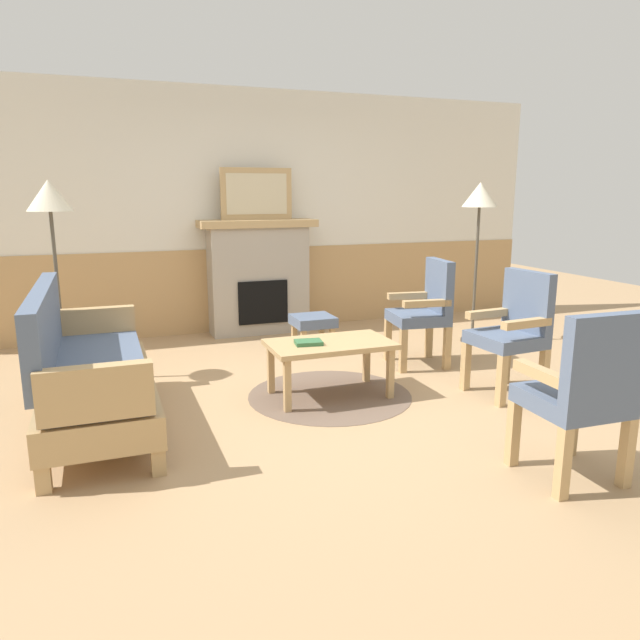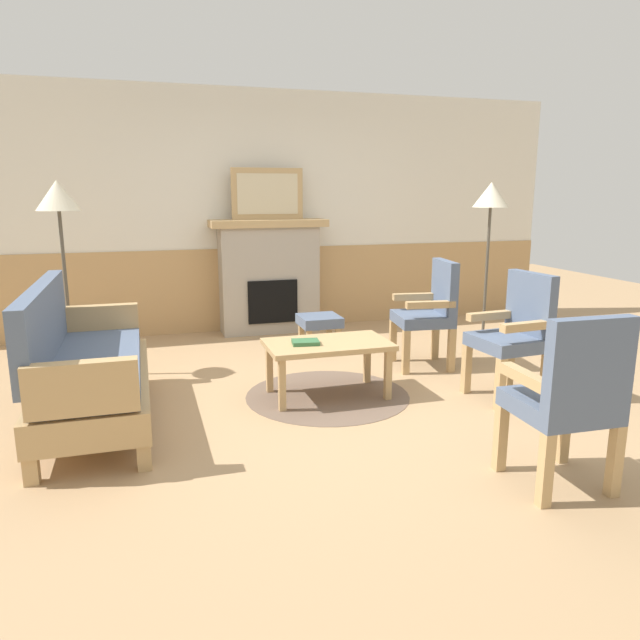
# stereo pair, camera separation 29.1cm
# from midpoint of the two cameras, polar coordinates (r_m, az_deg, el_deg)

# --- Properties ---
(ground_plane) EXTENTS (14.00, 14.00, 0.00)m
(ground_plane) POSITION_cam_midpoint_polar(r_m,az_deg,el_deg) (4.67, -0.29, -7.48)
(ground_plane) COLOR tan
(wall_back) EXTENTS (7.20, 0.14, 2.70)m
(wall_back) POSITION_cam_midpoint_polar(r_m,az_deg,el_deg) (6.90, -7.87, 9.95)
(wall_back) COLOR silver
(wall_back) RESTS_ON ground_plane
(fireplace) EXTENTS (1.30, 0.44, 1.28)m
(fireplace) POSITION_cam_midpoint_polar(r_m,az_deg,el_deg) (6.72, -7.24, 4.27)
(fireplace) COLOR #A39989
(fireplace) RESTS_ON ground_plane
(framed_picture) EXTENTS (0.80, 0.04, 0.56)m
(framed_picture) POSITION_cam_midpoint_polar(r_m,az_deg,el_deg) (6.65, -7.45, 12.03)
(framed_picture) COLOR tan
(framed_picture) RESTS_ON fireplace
(couch) EXTENTS (0.70, 1.80, 0.98)m
(couch) POSITION_cam_midpoint_polar(r_m,az_deg,el_deg) (4.30, -23.27, -4.74)
(couch) COLOR tan
(couch) RESTS_ON ground_plane
(coffee_table) EXTENTS (0.96, 0.56, 0.44)m
(coffee_table) POSITION_cam_midpoint_polar(r_m,az_deg,el_deg) (4.59, -0.85, -2.79)
(coffee_table) COLOR tan
(coffee_table) RESTS_ON ground_plane
(round_rug) EXTENTS (1.30, 1.30, 0.01)m
(round_rug) POSITION_cam_midpoint_polar(r_m,az_deg,el_deg) (4.71, -0.83, -7.29)
(round_rug) COLOR brown
(round_rug) RESTS_ON ground_plane
(book_on_table) EXTENTS (0.22, 0.18, 0.03)m
(book_on_table) POSITION_cam_midpoint_polar(r_m,az_deg,el_deg) (4.51, -2.98, -2.20)
(book_on_table) COLOR #33663D
(book_on_table) RESTS_ON coffee_table
(footstool) EXTENTS (0.40, 0.40, 0.36)m
(footstool) POSITION_cam_midpoint_polar(r_m,az_deg,el_deg) (5.94, -2.10, -0.31)
(footstool) COLOR tan
(footstool) RESTS_ON ground_plane
(armchair_near_fireplace) EXTENTS (0.54, 0.54, 0.98)m
(armchair_near_fireplace) POSITION_cam_midpoint_polar(r_m,az_deg,el_deg) (5.47, 8.68, 1.18)
(armchair_near_fireplace) COLOR tan
(armchair_near_fireplace) RESTS_ON ground_plane
(armchair_by_window_left) EXTENTS (0.52, 0.52, 0.98)m
(armchair_by_window_left) POSITION_cam_midpoint_polar(r_m,az_deg,el_deg) (4.82, 16.64, -0.70)
(armchair_by_window_left) COLOR tan
(armchair_by_window_left) RESTS_ON ground_plane
(armchair_front_left) EXTENTS (0.50, 0.50, 0.98)m
(armchair_front_left) POSITION_cam_midpoint_polar(r_m,az_deg,el_deg) (3.44, 21.92, -6.26)
(armchair_front_left) COLOR tan
(armchair_front_left) RESTS_ON ground_plane
(floor_lamp_by_couch) EXTENTS (0.36, 0.36, 1.68)m
(floor_lamp_by_couch) POSITION_cam_midpoint_polar(r_m,az_deg,el_deg) (5.37, -26.14, 9.67)
(floor_lamp_by_couch) COLOR #332D28
(floor_lamp_by_couch) RESTS_ON ground_plane
(floor_lamp_by_chairs) EXTENTS (0.36, 0.36, 1.68)m
(floor_lamp_by_chairs) POSITION_cam_midpoint_polar(r_m,az_deg,el_deg) (6.33, 13.91, 10.77)
(floor_lamp_by_chairs) COLOR #332D28
(floor_lamp_by_chairs) RESTS_ON ground_plane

